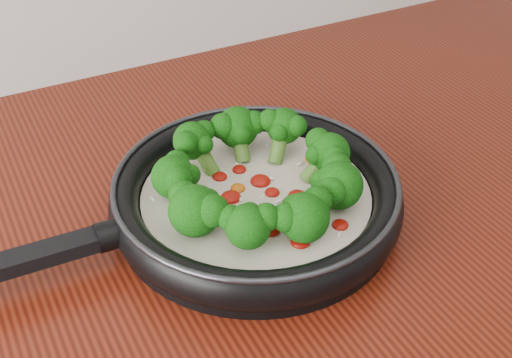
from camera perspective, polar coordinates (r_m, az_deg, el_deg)
skillet at (r=0.70m, az=-0.17°, el=-1.30°), size 0.48×0.31×0.08m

